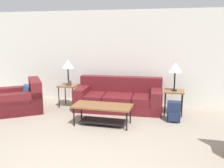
{
  "coord_description": "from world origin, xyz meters",
  "views": [
    {
      "loc": [
        1.33,
        -3.02,
        1.99
      ],
      "look_at": [
        -0.06,
        2.55,
        0.8
      ],
      "focal_mm": 40.0,
      "sensor_mm": 36.0,
      "label": 1
    }
  ],
  "objects_px": {
    "couch": "(119,98)",
    "table_lamp_right": "(175,68)",
    "backpack": "(174,112)",
    "table_lamp_left": "(68,65)",
    "side_table_left": "(69,87)",
    "armchair": "(23,100)",
    "side_table_right": "(174,93)",
    "coffee_table": "(102,110)"
  },
  "relations": [
    {
      "from": "couch",
      "to": "table_lamp_right",
      "type": "distance_m",
      "value": 1.64
    },
    {
      "from": "backpack",
      "to": "couch",
      "type": "bearing_deg",
      "value": 156.55
    },
    {
      "from": "table_lamp_left",
      "to": "couch",
      "type": "bearing_deg",
      "value": 3.36
    },
    {
      "from": "couch",
      "to": "table_lamp_left",
      "type": "distance_m",
      "value": 1.63
    },
    {
      "from": "side_table_left",
      "to": "table_lamp_right",
      "type": "xyz_separation_m",
      "value": [
        2.78,
        -0.0,
        0.62
      ]
    },
    {
      "from": "armchair",
      "to": "couch",
      "type": "bearing_deg",
      "value": 17.09
    },
    {
      "from": "table_lamp_left",
      "to": "side_table_left",
      "type": "bearing_deg",
      "value": 116.57
    },
    {
      "from": "side_table_right",
      "to": "backpack",
      "type": "bearing_deg",
      "value": -88.68
    },
    {
      "from": "armchair",
      "to": "side_table_left",
      "type": "bearing_deg",
      "value": 33.16
    },
    {
      "from": "table_lamp_right",
      "to": "backpack",
      "type": "height_order",
      "value": "table_lamp_right"
    },
    {
      "from": "table_lamp_left",
      "to": "coffee_table",
      "type": "bearing_deg",
      "value": -41.24
    },
    {
      "from": "backpack",
      "to": "table_lamp_right",
      "type": "bearing_deg",
      "value": 91.32
    },
    {
      "from": "side_table_left",
      "to": "backpack",
      "type": "bearing_deg",
      "value": -10.71
    },
    {
      "from": "armchair",
      "to": "coffee_table",
      "type": "bearing_deg",
      "value": -11.7
    },
    {
      "from": "coffee_table",
      "to": "backpack",
      "type": "height_order",
      "value": "backpack"
    },
    {
      "from": "armchair",
      "to": "table_lamp_right",
      "type": "distance_m",
      "value": 3.92
    },
    {
      "from": "coffee_table",
      "to": "side_table_right",
      "type": "bearing_deg",
      "value": 36.81
    },
    {
      "from": "armchair",
      "to": "table_lamp_left",
      "type": "distance_m",
      "value": 1.47
    },
    {
      "from": "side_table_right",
      "to": "armchair",
      "type": "bearing_deg",
      "value": -170.22
    },
    {
      "from": "couch",
      "to": "armchair",
      "type": "distance_m",
      "value": 2.49
    },
    {
      "from": "side_table_left",
      "to": "side_table_right",
      "type": "xyz_separation_m",
      "value": [
        2.78,
        0.0,
        0.0
      ]
    },
    {
      "from": "side_table_right",
      "to": "table_lamp_right",
      "type": "relative_size",
      "value": 0.88
    },
    {
      "from": "side_table_left",
      "to": "backpack",
      "type": "height_order",
      "value": "side_table_left"
    },
    {
      "from": "couch",
      "to": "table_lamp_left",
      "type": "height_order",
      "value": "table_lamp_left"
    },
    {
      "from": "table_lamp_left",
      "to": "backpack",
      "type": "distance_m",
      "value": 2.98
    },
    {
      "from": "couch",
      "to": "side_table_right",
      "type": "distance_m",
      "value": 1.41
    },
    {
      "from": "armchair",
      "to": "backpack",
      "type": "relative_size",
      "value": 3.12
    },
    {
      "from": "side_table_left",
      "to": "backpack",
      "type": "relative_size",
      "value": 1.3
    },
    {
      "from": "side_table_right",
      "to": "table_lamp_left",
      "type": "distance_m",
      "value": 2.84
    },
    {
      "from": "side_table_right",
      "to": "table_lamp_right",
      "type": "height_order",
      "value": "table_lamp_right"
    },
    {
      "from": "side_table_left",
      "to": "backpack",
      "type": "distance_m",
      "value": 2.85
    },
    {
      "from": "side_table_right",
      "to": "coffee_table",
      "type": "bearing_deg",
      "value": -143.19
    },
    {
      "from": "table_lamp_left",
      "to": "backpack",
      "type": "relative_size",
      "value": 1.48
    },
    {
      "from": "couch",
      "to": "table_lamp_right",
      "type": "relative_size",
      "value": 3.35
    },
    {
      "from": "side_table_right",
      "to": "backpack",
      "type": "relative_size",
      "value": 1.3
    },
    {
      "from": "couch",
      "to": "armchair",
      "type": "height_order",
      "value": "couch"
    },
    {
      "from": "side_table_right",
      "to": "table_lamp_right",
      "type": "bearing_deg",
      "value": -135.0
    },
    {
      "from": "side_table_left",
      "to": "table_lamp_left",
      "type": "relative_size",
      "value": 0.88
    },
    {
      "from": "coffee_table",
      "to": "backpack",
      "type": "bearing_deg",
      "value": 21.45
    },
    {
      "from": "side_table_left",
      "to": "table_lamp_right",
      "type": "relative_size",
      "value": 0.88
    },
    {
      "from": "armchair",
      "to": "side_table_right",
      "type": "relative_size",
      "value": 2.4
    },
    {
      "from": "couch",
      "to": "side_table_left",
      "type": "distance_m",
      "value": 1.41
    }
  ]
}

